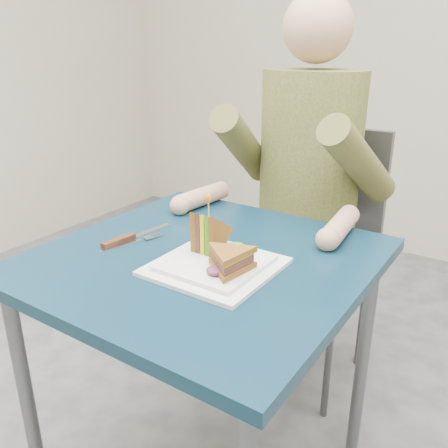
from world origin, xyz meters
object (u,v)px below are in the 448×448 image
Objects in this scene: chair at (315,237)px; knife at (125,239)px; table at (204,284)px; diner at (308,140)px; plate at (215,265)px; fork at (131,243)px; sandwich_flat at (230,260)px; sandwich_upright at (209,236)px.

knife is (-0.22, -0.73, 0.20)m from chair.
table is 1.01× the size of diner.
chair is 3.58× the size of plate.
diner reaches higher than knife.
table is 0.22m from fork.
sandwich_flat is 0.32m from fork.
knife is at bearing -168.85° from table.
sandwich_upright is at bearing 137.38° from plate.
fork is at bearing -107.35° from diner.
chair is 4.19× the size of knife.
knife is (-0.34, 0.03, -0.04)m from sandwich_flat.
sandwich_flat is 1.18× the size of sandwich_upright.
sandwich_upright reaches higher than knife.
diner reaches higher than fork.
chair reaches higher than table.
table is 5.03× the size of sandwich_upright.
fork is at bearing -9.31° from knife.
diner is 4.24× the size of fork.
sandwich_upright is at bearing 146.03° from sandwich_flat.
diner is 0.67m from sandwich_flat.
table is 0.13m from sandwich_upright.
diner is 0.67m from fork.
sandwich_upright reaches higher than fork.
plate is (0.07, -0.62, -0.18)m from diner.
diner is at bearing 91.63° from sandwich_upright.
sandwich_upright is at bearing -88.64° from chair.
fork is (-0.19, -0.62, -0.18)m from diner.
table is 0.81× the size of chair.
fork is 0.79× the size of knife.
knife is (-0.22, -0.62, -0.18)m from diner.
plate is 0.08m from sandwich_upright.
sandwich_upright is 0.85× the size of fork.
fork is (-0.19, -0.05, 0.08)m from table.
sandwich_flat is at bearing -4.08° from fork.
sandwich_upright is at bearing 12.77° from fork.
diner is 3.36× the size of knife.
chair is 0.80m from sandwich_flat.
sandwich_flat is 0.34m from knife.
plate reaches higher than knife.
plate is at bearing -0.30° from knife.
knife is at bearing -169.52° from sandwich_upright.
sandwich_flat is 1.00× the size of fork.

